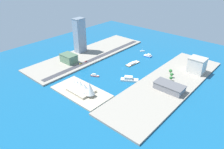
# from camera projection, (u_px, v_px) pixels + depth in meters

# --- Properties ---
(ground_plane) EXTENTS (440.00, 440.00, 0.00)m
(ground_plane) POSITION_uv_depth(u_px,v_px,m) (123.00, 68.00, 348.61)
(ground_plane) COLOR #145684
(quay_west) EXTENTS (70.00, 240.00, 2.42)m
(quay_west) POSITION_uv_depth(u_px,v_px,m) (168.00, 84.00, 300.56)
(quay_west) COLOR gray
(quay_west) RESTS_ON ground_plane
(quay_east) EXTENTS (70.00, 240.00, 2.42)m
(quay_east) POSITION_uv_depth(u_px,v_px,m) (89.00, 54.00, 395.50)
(quay_east) COLOR gray
(quay_east) RESTS_ON ground_plane
(peninsula_point) EXTENTS (80.99, 42.58, 2.00)m
(peninsula_point) POSITION_uv_depth(u_px,v_px,m) (81.00, 92.00, 283.39)
(peninsula_point) COLOR #A89E89
(peninsula_point) RESTS_ON ground_plane
(road_strip) EXTENTS (9.25, 228.00, 0.15)m
(road_strip) POSITION_uv_depth(u_px,v_px,m) (98.00, 57.00, 380.79)
(road_strip) COLOR #38383D
(road_strip) RESTS_ON quay_east
(barge_flat_brown) EXTENTS (10.80, 29.56, 3.02)m
(barge_flat_brown) POSITION_uv_depth(u_px,v_px,m) (133.00, 63.00, 360.93)
(barge_flat_brown) COLOR brown
(barge_flat_brown) RESTS_ON ground_plane
(catamaran_blue) EXTENTS (16.29, 9.81, 4.57)m
(catamaran_blue) POSITION_uv_depth(u_px,v_px,m) (148.00, 56.00, 389.28)
(catamaran_blue) COLOR blue
(catamaran_blue) RESTS_ON ground_plane
(ferry_white_commuter) EXTENTS (26.34, 20.80, 7.15)m
(ferry_white_commuter) POSITION_uv_depth(u_px,v_px,m) (129.00, 79.00, 310.21)
(ferry_white_commuter) COLOR silver
(ferry_white_commuter) RESTS_ON ground_plane
(sailboat_small_white) EXTENTS (7.65, 8.54, 10.53)m
(sailboat_small_white) POSITION_uv_depth(u_px,v_px,m) (142.00, 51.00, 411.22)
(sailboat_small_white) COLOR white
(sailboat_small_white) RESTS_ON ground_plane
(tugboat_red) EXTENTS (13.66, 8.76, 4.08)m
(tugboat_red) POSITION_uv_depth(u_px,v_px,m) (95.00, 75.00, 323.00)
(tugboat_red) COLOR red
(tugboat_red) RESTS_ON ground_plane
(terminal_long_green) EXTENTS (27.86, 19.37, 14.09)m
(terminal_long_green) POSITION_uv_depth(u_px,v_px,m) (69.00, 58.00, 359.82)
(terminal_long_green) COLOR slate
(terminal_long_green) RESTS_ON quay_east
(hotel_broad_white) EXTENTS (24.42, 21.55, 23.94)m
(hotel_broad_white) POSITION_uv_depth(u_px,v_px,m) (197.00, 65.00, 324.51)
(hotel_broad_white) COLOR silver
(hotel_broad_white) RESTS_ON quay_west
(tower_tall_glass) EXTENTS (15.12, 20.11, 63.29)m
(tower_tall_glass) POSITION_uv_depth(u_px,v_px,m) (80.00, 35.00, 390.43)
(tower_tall_glass) COLOR #8C9EB2
(tower_tall_glass) RESTS_ON quay_east
(warehouse_low_gray) EXTENTS (39.89, 20.48, 9.40)m
(warehouse_low_gray) POSITION_uv_depth(u_px,v_px,m) (169.00, 87.00, 282.30)
(warehouse_low_gray) COLOR gray
(warehouse_low_gray) RESTS_ON quay_west
(taxi_yellow_cab) EXTENTS (1.89, 4.78, 1.74)m
(taxi_yellow_cab) POSITION_uv_depth(u_px,v_px,m) (81.00, 64.00, 355.47)
(taxi_yellow_cab) COLOR black
(taxi_yellow_cab) RESTS_ON road_strip
(pickup_red) EXTENTS (1.82, 4.56, 1.61)m
(pickup_red) POSITION_uv_depth(u_px,v_px,m) (86.00, 61.00, 363.21)
(pickup_red) COLOR black
(pickup_red) RESTS_ON road_strip
(traffic_light_waterfront) EXTENTS (0.36, 0.36, 6.50)m
(traffic_light_waterfront) POSITION_uv_depth(u_px,v_px,m) (94.00, 59.00, 364.45)
(traffic_light_waterfront) COLOR black
(traffic_light_waterfront) RESTS_ON quay_east
(opera_landmark) EXTENTS (42.61, 24.19, 20.42)m
(opera_landmark) POSITION_uv_depth(u_px,v_px,m) (82.00, 87.00, 278.08)
(opera_landmark) COLOR #BCAD93
(opera_landmark) RESTS_ON peninsula_point
(park_tree_cluster) EXTENTS (15.22, 23.06, 8.29)m
(park_tree_cluster) POSITION_uv_depth(u_px,v_px,m) (171.00, 74.00, 313.52)
(park_tree_cluster) COLOR brown
(park_tree_cluster) RESTS_ON quay_west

